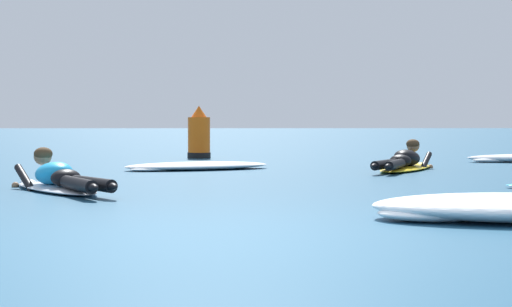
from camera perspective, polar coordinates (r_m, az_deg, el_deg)
The scene contains 5 objects.
ground_plane at distance 16.04m, azimuth -2.18°, elevation -0.66°, with size 120.00×120.00×0.00m, color navy.
surfer_near at distance 10.08m, azimuth -12.82°, elevation -1.68°, with size 1.68×2.39×0.54m.
surfer_far at distance 14.00m, azimuth 9.72°, elevation -0.57°, with size 1.54×2.60×0.54m.
whitewater_front at distance 14.13m, azimuth -3.87°, elevation -0.82°, with size 2.58×1.71×0.13m.
channel_marker_buoy at distance 18.23m, azimuth -3.76°, elevation 1.09°, with size 0.49×0.49×1.10m.
Camera 1 is at (0.24, -6.02, 0.83)m, focal length 60.91 mm.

